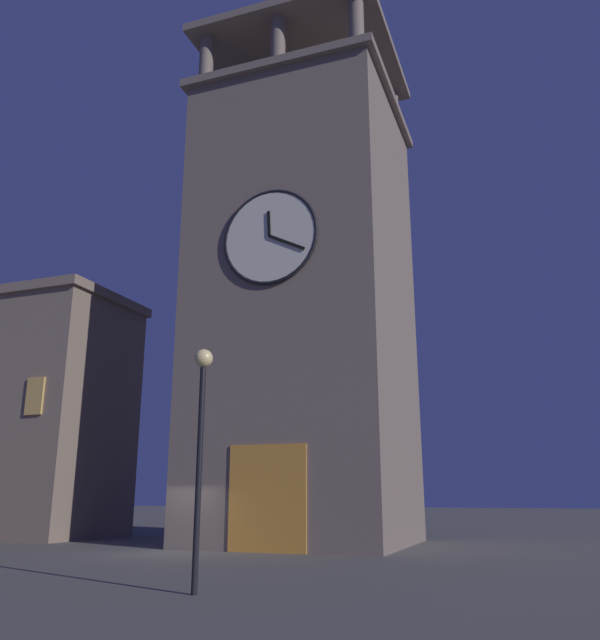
{
  "coord_description": "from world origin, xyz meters",
  "views": [
    {
      "loc": [
        -13.25,
        21.91,
        2.07
      ],
      "look_at": [
        -2.98,
        -5.92,
        10.23
      ],
      "focal_mm": 35.94,
      "sensor_mm": 36.0,
      "label": 1
    }
  ],
  "objects": [
    {
      "name": "ground_plane",
      "position": [
        0.0,
        0.0,
        0.0
      ],
      "size": [
        200.0,
        200.0,
        0.0
      ],
      "primitive_type": "plane",
      "color": "#56544F"
    },
    {
      "name": "clocktower",
      "position": [
        -3.29,
        -5.9,
        11.11
      ],
      "size": [
        9.52,
        9.52,
        26.97
      ],
      "color": "#75665B",
      "rests_on": "ground_plane"
    },
    {
      "name": "street_lamp",
      "position": [
        -5.95,
        8.75,
        3.76
      ],
      "size": [
        0.44,
        0.44,
        5.43
      ],
      "color": "black",
      "rests_on": "ground_plane"
    }
  ]
}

